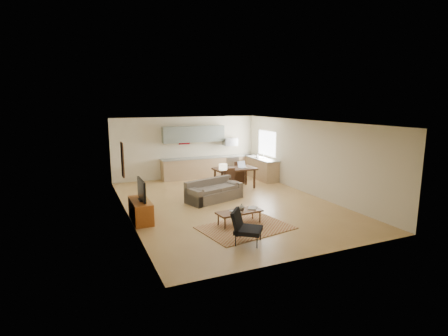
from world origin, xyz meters
name	(u,v)px	position (x,y,z in m)	size (l,w,h in m)	color
room	(228,164)	(0.00, 0.00, 1.35)	(9.00, 9.00, 9.00)	#AA8048
kitchen_counter_back	(208,167)	(0.90, 4.18, 0.46)	(4.26, 0.64, 0.92)	#A2845D
kitchen_counter_right	(260,168)	(2.93, 3.00, 0.46)	(0.64, 2.26, 0.92)	#A2845D
kitchen_range	(230,165)	(2.00, 4.18, 0.45)	(0.62, 0.62, 0.90)	#A5A8AD
kitchen_microwave	(230,142)	(2.00, 4.20, 1.55)	(0.62, 0.40, 0.35)	#A5A8AD
upper_cabinets	(194,134)	(0.30, 4.33, 1.95)	(2.80, 0.34, 0.70)	slate
window_right	(267,143)	(3.23, 3.00, 1.55)	(0.02, 1.40, 1.05)	white
wall_art_left	(123,160)	(-3.21, 0.90, 1.55)	(0.06, 0.42, 1.10)	olive
triptych	(184,139)	(-0.10, 4.47, 1.75)	(1.70, 0.04, 0.50)	beige
rug	(246,228)	(-0.51, -2.34, 0.01)	(2.34, 1.62, 0.02)	#964A2A
sofa	(214,190)	(-0.27, 0.50, 0.36)	(2.07, 0.90, 0.72)	#5F5449
coffee_table	(239,218)	(-0.54, -2.00, 0.19)	(1.29, 0.51, 0.39)	#52301A
book_a	(232,212)	(-0.79, -2.08, 0.40)	(0.27, 0.33, 0.03)	maroon
book_b	(248,208)	(-0.19, -1.86, 0.40)	(0.38, 0.40, 0.02)	navy
vase	(242,207)	(-0.44, -1.94, 0.47)	(0.18, 0.18, 0.17)	black
armchair	(248,227)	(-0.92, -3.27, 0.41)	(0.71, 0.71, 0.81)	black
tv_credenza	(141,211)	(-2.98, -0.61, 0.30)	(0.50, 1.30, 0.60)	#924516
tv	(141,190)	(-2.93, -0.61, 0.90)	(0.10, 1.00, 0.60)	black
console_table	(223,185)	(0.37, 1.24, 0.31)	(0.54, 0.36, 0.63)	#341F13
table_lamp	(223,170)	(0.37, 1.24, 0.88)	(0.30, 0.30, 0.50)	beige
dining_table	(235,178)	(1.10, 1.79, 0.41)	(1.60, 0.92, 0.81)	#341F13
dining_chair_near	(232,181)	(0.64, 1.09, 0.46)	(0.44, 0.46, 0.93)	#341F13
dining_chair_far	(237,172)	(1.56, 2.50, 0.48)	(0.46, 0.48, 0.96)	#341F13
laptop	(243,165)	(1.42, 1.69, 0.94)	(0.34, 0.26, 0.26)	#A5A8AD
soap_bottle	(258,156)	(2.83, 3.09, 1.02)	(0.09, 0.09, 0.19)	beige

